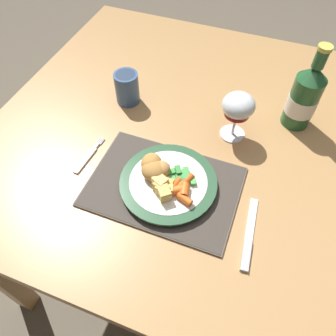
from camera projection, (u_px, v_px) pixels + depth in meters
ground_plane at (185, 241)px, 1.51m from camera, size 6.00×6.00×0.00m
dining_table at (193, 149)px, 0.99m from camera, size 1.13×1.07×0.74m
placemat at (164, 186)px, 0.80m from camera, size 0.36×0.25×0.01m
dinner_plate at (169, 183)px, 0.79m from camera, size 0.23×0.23×0.02m
breaded_croquettes at (155, 168)px, 0.78m from camera, size 0.09×0.09×0.04m
green_beans_pile at (182, 176)px, 0.78m from camera, size 0.08×0.06×0.02m
glazed_carrots at (180, 189)px, 0.75m from camera, size 0.07×0.09×0.02m
fork at (87, 157)px, 0.85m from camera, size 0.02×0.13×0.01m
table_knife at (248, 239)px, 0.71m from camera, size 0.03×0.18×0.01m
wine_glass at (238, 107)px, 0.83m from camera, size 0.09×0.09×0.14m
bottle at (304, 97)px, 0.86m from camera, size 0.08×0.08×0.24m
roast_potatoes at (163, 187)px, 0.75m from camera, size 0.06×0.06×0.03m
drinking_cup at (127, 87)px, 0.95m from camera, size 0.07×0.07×0.09m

